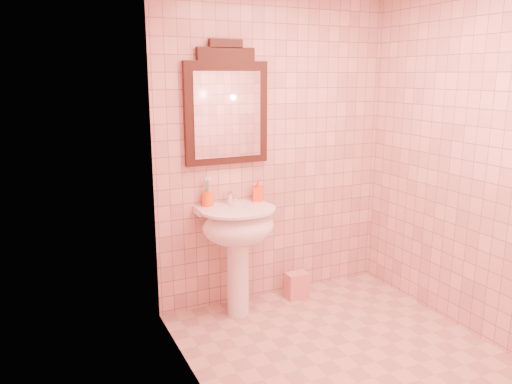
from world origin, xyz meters
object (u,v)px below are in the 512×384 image
pedestal_sink (238,234)px  towel (297,285)px  toothbrush_cup (208,199)px  mirror (227,108)px  soap_dispenser (258,190)px

pedestal_sink → towel: bearing=6.5°
toothbrush_cup → pedestal_sink: bearing=-42.8°
pedestal_sink → towel: pedestal_sink is taller
towel → mirror: bearing=166.2°
toothbrush_cup → soap_dispenser: bearing=-3.5°
pedestal_sink → soap_dispenser: bearing=31.1°
towel → soap_dispenser: bearing=166.6°
pedestal_sink → mirror: (0.00, 0.20, 0.94)m
soap_dispenser → towel: (0.33, -0.08, -0.84)m
pedestal_sink → soap_dispenser: (0.23, 0.14, 0.29)m
soap_dispenser → pedestal_sink: bearing=-125.5°
towel → toothbrush_cup: bearing=172.1°
mirror → soap_dispenser: bearing=-14.4°
pedestal_sink → toothbrush_cup: bearing=137.2°
pedestal_sink → soap_dispenser: size_ratio=4.92×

